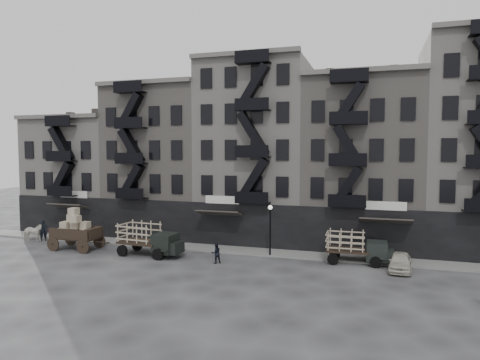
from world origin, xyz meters
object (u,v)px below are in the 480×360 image
(wagon, at_px, (75,226))
(stake_truck_west, at_px, (149,237))
(pedestrian_west, at_px, (43,231))
(pedestrian_mid, at_px, (216,253))
(car_east, at_px, (400,262))
(horse, at_px, (32,232))
(stake_truck_east, at_px, (357,245))

(wagon, bearing_deg, stake_truck_west, 0.77)
(pedestrian_west, relative_size, pedestrian_mid, 1.26)
(car_east, distance_m, pedestrian_west, 32.33)
(wagon, height_order, car_east, wagon)
(horse, height_order, stake_truck_west, stake_truck_west)
(stake_truck_east, height_order, pedestrian_mid, stake_truck_east)
(horse, bearing_deg, pedestrian_mid, -113.97)
(pedestrian_west, bearing_deg, horse, 165.37)
(horse, distance_m, pedestrian_west, 1.02)
(stake_truck_west, bearing_deg, wagon, -175.80)
(pedestrian_west, bearing_deg, car_east, -40.01)
(wagon, distance_m, pedestrian_mid, 13.59)
(stake_truck_east, distance_m, car_east, 3.37)
(horse, bearing_deg, pedestrian_west, -83.13)
(wagon, bearing_deg, horse, 166.48)
(horse, relative_size, stake_truck_west, 0.37)
(stake_truck_east, bearing_deg, pedestrian_mid, -163.80)
(car_east, bearing_deg, wagon, -172.22)
(horse, distance_m, pedestrian_mid, 19.82)
(horse, distance_m, stake_truck_west, 13.61)
(stake_truck_east, bearing_deg, stake_truck_west, -171.92)
(pedestrian_mid, bearing_deg, car_east, 148.83)
(pedestrian_west, bearing_deg, stake_truck_east, -37.98)
(wagon, xyz_separation_m, car_east, (27.06, 1.52, -1.44))
(pedestrian_west, bearing_deg, pedestrian_mid, -47.04)
(horse, relative_size, pedestrian_west, 1.01)
(stake_truck_east, bearing_deg, horse, -178.90)
(stake_truck_west, height_order, car_east, stake_truck_west)
(stake_truck_west, distance_m, car_east, 19.82)
(stake_truck_east, distance_m, pedestrian_west, 29.24)
(pedestrian_west, bearing_deg, wagon, -59.98)
(horse, bearing_deg, wagon, -122.02)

